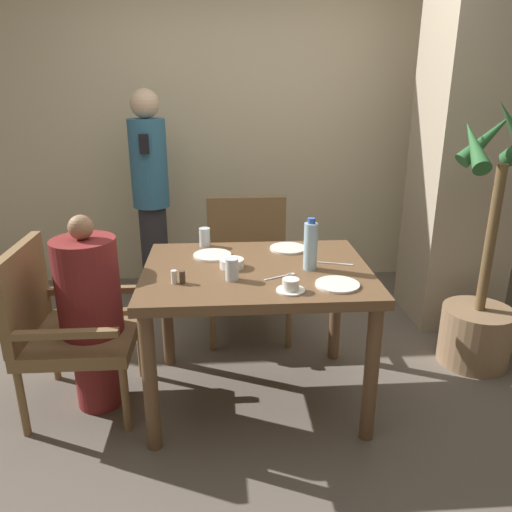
{
  "coord_description": "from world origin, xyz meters",
  "views": [
    {
      "loc": [
        -0.17,
        -2.38,
        1.67
      ],
      "look_at": [
        0.0,
        0.04,
        0.82
      ],
      "focal_mm": 35.0,
      "sensor_mm": 36.0,
      "label": 1
    }
  ],
  "objects_px": {
    "standing_host": "(151,192)",
    "glass_tall_mid": "(205,237)",
    "chair_left_side": "(63,323)",
    "diner_in_left_chair": "(91,312)",
    "plate_dessert_center": "(337,285)",
    "plate_main_right": "(212,255)",
    "potted_palm": "(480,298)",
    "chair_far_side": "(248,262)",
    "bowl_small": "(232,263)",
    "water_bottle": "(311,246)",
    "plate_main_left": "(288,248)",
    "glass_tall_near": "(232,269)",
    "teacup_with_saucer": "(291,286)"
  },
  "relations": [
    {
      "from": "plate_dessert_center",
      "to": "glass_tall_mid",
      "type": "relative_size",
      "value": 1.92
    },
    {
      "from": "bowl_small",
      "to": "glass_tall_mid",
      "type": "bearing_deg",
      "value": 112.09
    },
    {
      "from": "teacup_with_saucer",
      "to": "water_bottle",
      "type": "bearing_deg",
      "value": 63.89
    },
    {
      "from": "plate_main_left",
      "to": "plate_main_right",
      "type": "bearing_deg",
      "value": -168.31
    },
    {
      "from": "standing_host",
      "to": "plate_main_right",
      "type": "relative_size",
      "value": 7.82
    },
    {
      "from": "standing_host",
      "to": "potted_palm",
      "type": "height_order",
      "value": "standing_host"
    },
    {
      "from": "chair_left_side",
      "to": "potted_palm",
      "type": "xyz_separation_m",
      "value": [
        2.38,
        0.28,
        -0.06
      ]
    },
    {
      "from": "chair_far_side",
      "to": "potted_palm",
      "type": "relative_size",
      "value": 0.56
    },
    {
      "from": "glass_tall_near",
      "to": "plate_main_left",
      "type": "bearing_deg",
      "value": 53.32
    },
    {
      "from": "potted_palm",
      "to": "glass_tall_near",
      "type": "bearing_deg",
      "value": -164.06
    },
    {
      "from": "diner_in_left_chair",
      "to": "plate_main_right",
      "type": "height_order",
      "value": "diner_in_left_chair"
    },
    {
      "from": "plate_dessert_center",
      "to": "chair_far_side",
      "type": "bearing_deg",
      "value": 107.76
    },
    {
      "from": "potted_palm",
      "to": "plate_main_left",
      "type": "relative_size",
      "value": 7.72
    },
    {
      "from": "chair_far_side",
      "to": "standing_host",
      "type": "xyz_separation_m",
      "value": [
        -0.71,
        0.54,
        0.39
      ]
    },
    {
      "from": "glass_tall_mid",
      "to": "plate_main_right",
      "type": "bearing_deg",
      "value": -75.81
    },
    {
      "from": "plate_main_right",
      "to": "bowl_small",
      "type": "relative_size",
      "value": 1.67
    },
    {
      "from": "potted_palm",
      "to": "plate_main_left",
      "type": "bearing_deg",
      "value": 179.43
    },
    {
      "from": "diner_in_left_chair",
      "to": "glass_tall_mid",
      "type": "xyz_separation_m",
      "value": [
        0.58,
        0.38,
        0.28
      ]
    },
    {
      "from": "diner_in_left_chair",
      "to": "chair_far_side",
      "type": "xyz_separation_m",
      "value": [
        0.86,
        0.87,
        -0.06
      ]
    },
    {
      "from": "plate_main_left",
      "to": "plate_dessert_center",
      "type": "bearing_deg",
      "value": -73.59
    },
    {
      "from": "diner_in_left_chair",
      "to": "potted_palm",
      "type": "bearing_deg",
      "value": 7.09
    },
    {
      "from": "plate_main_right",
      "to": "teacup_with_saucer",
      "type": "relative_size",
      "value": 1.57
    },
    {
      "from": "chair_far_side",
      "to": "plate_dessert_center",
      "type": "bearing_deg",
      "value": -72.24
    },
    {
      "from": "chair_far_side",
      "to": "bowl_small",
      "type": "relative_size",
      "value": 7.28
    },
    {
      "from": "chair_left_side",
      "to": "standing_host",
      "type": "relative_size",
      "value": 0.56
    },
    {
      "from": "standing_host",
      "to": "bowl_small",
      "type": "xyz_separation_m",
      "value": [
        0.58,
        -1.39,
        -0.08
      ]
    },
    {
      "from": "chair_far_side",
      "to": "standing_host",
      "type": "distance_m",
      "value": 0.97
    },
    {
      "from": "chair_far_side",
      "to": "glass_tall_mid",
      "type": "bearing_deg",
      "value": -119.25
    },
    {
      "from": "diner_in_left_chair",
      "to": "plate_dessert_center",
      "type": "relative_size",
      "value": 5.11
    },
    {
      "from": "standing_host",
      "to": "glass_tall_mid",
      "type": "relative_size",
      "value": 15.0
    },
    {
      "from": "plate_main_right",
      "to": "water_bottle",
      "type": "relative_size",
      "value": 0.78
    },
    {
      "from": "plate_main_left",
      "to": "glass_tall_near",
      "type": "height_order",
      "value": "glass_tall_near"
    },
    {
      "from": "chair_far_side",
      "to": "bowl_small",
      "type": "bearing_deg",
      "value": -98.43
    },
    {
      "from": "plate_dessert_center",
      "to": "bowl_small",
      "type": "bearing_deg",
      "value": 150.59
    },
    {
      "from": "chair_left_side",
      "to": "plate_main_right",
      "type": "xyz_separation_m",
      "value": [
        0.78,
        0.2,
        0.29
      ]
    },
    {
      "from": "chair_left_side",
      "to": "standing_host",
      "type": "distance_m",
      "value": 1.49
    },
    {
      "from": "water_bottle",
      "to": "diner_in_left_chair",
      "type": "bearing_deg",
      "value": 178.47
    },
    {
      "from": "diner_in_left_chair",
      "to": "plate_main_right",
      "type": "distance_m",
      "value": 0.7
    },
    {
      "from": "chair_left_side",
      "to": "plate_dessert_center",
      "type": "xyz_separation_m",
      "value": [
        1.37,
        -0.26,
        0.29
      ]
    },
    {
      "from": "bowl_small",
      "to": "potted_palm",
      "type": "bearing_deg",
      "value": 9.9
    },
    {
      "from": "chair_left_side",
      "to": "teacup_with_saucer",
      "type": "height_order",
      "value": "chair_left_side"
    },
    {
      "from": "standing_host",
      "to": "bowl_small",
      "type": "height_order",
      "value": "standing_host"
    },
    {
      "from": "diner_in_left_chair",
      "to": "water_bottle",
      "type": "bearing_deg",
      "value": -1.53
    },
    {
      "from": "plate_main_right",
      "to": "chair_left_side",
      "type": "bearing_deg",
      "value": -165.5
    },
    {
      "from": "diner_in_left_chair",
      "to": "plate_main_right",
      "type": "xyz_separation_m",
      "value": [
        0.63,
        0.2,
        0.23
      ]
    },
    {
      "from": "chair_left_side",
      "to": "plate_dessert_center",
      "type": "distance_m",
      "value": 1.42
    },
    {
      "from": "potted_palm",
      "to": "plate_dessert_center",
      "type": "relative_size",
      "value": 7.72
    },
    {
      "from": "plate_main_right",
      "to": "plate_dessert_center",
      "type": "relative_size",
      "value": 1.0
    },
    {
      "from": "chair_left_side",
      "to": "teacup_with_saucer",
      "type": "xyz_separation_m",
      "value": [
        1.14,
        -0.31,
        0.3
      ]
    },
    {
      "from": "glass_tall_near",
      "to": "bowl_small",
      "type": "bearing_deg",
      "value": 89.01
    }
  ]
}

